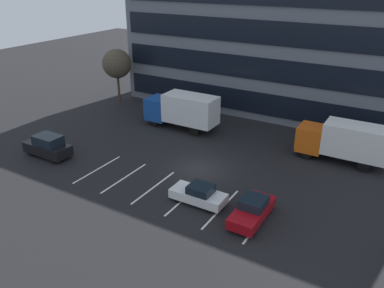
% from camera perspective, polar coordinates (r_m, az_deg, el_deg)
% --- Properties ---
extents(ground_plane, '(120.00, 120.00, 0.00)m').
position_cam_1_polar(ground_plane, '(31.88, 0.97, -3.60)').
color(ground_plane, black).
extents(office_building, '(34.42, 10.56, 18.00)m').
position_cam_1_polar(office_building, '(45.09, 12.94, 16.14)').
color(office_building, slate).
rests_on(office_building, ground_plane).
extents(lot_markings, '(14.14, 5.40, 0.01)m').
position_cam_1_polar(lot_markings, '(28.72, -3.31, -7.02)').
color(lot_markings, silver).
rests_on(lot_markings, ground_plane).
extents(box_truck_blue, '(7.73, 2.56, 3.58)m').
position_cam_1_polar(box_truck_blue, '(39.27, -1.44, 5.09)').
color(box_truck_blue, '#194799').
rests_on(box_truck_blue, ground_plane).
extents(box_truck_orange, '(7.33, 2.43, 3.40)m').
position_cam_1_polar(box_truck_orange, '(34.62, 21.25, 0.49)').
color(box_truck_orange, '#D85914').
rests_on(box_truck_orange, ground_plane).
extents(sedan_white, '(3.91, 1.63, 1.40)m').
position_cam_1_polar(sedan_white, '(27.16, 1.01, -7.35)').
color(sedan_white, white).
rests_on(sedan_white, ground_plane).
extents(sedan_maroon, '(1.75, 4.19, 1.50)m').
position_cam_1_polar(sedan_maroon, '(25.76, 8.77, -9.47)').
color(sedan_maroon, maroon).
rests_on(sedan_maroon, ground_plane).
extents(suv_black, '(4.29, 1.82, 1.94)m').
position_cam_1_polar(suv_black, '(35.80, -20.26, -0.29)').
color(suv_black, black).
rests_on(suv_black, ground_plane).
extents(bare_tree, '(3.40, 3.40, 6.38)m').
position_cam_1_polar(bare_tree, '(47.67, -10.90, 11.40)').
color(bare_tree, '#473323').
rests_on(bare_tree, ground_plane).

